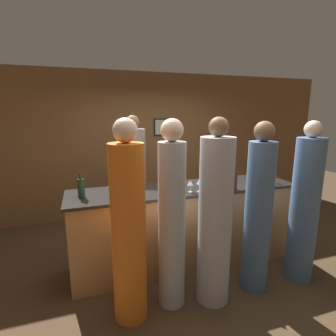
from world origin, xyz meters
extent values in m
plane|color=#4C3823|center=(0.00, 0.00, 0.00)|extent=(14.00, 14.00, 0.00)
cube|color=brown|center=(0.00, 2.05, 1.40)|extent=(8.00, 0.06, 2.80)
cube|color=black|center=(0.35, 2.01, 1.75)|extent=(0.44, 0.02, 0.34)
cube|color=#B7C6B2|center=(0.35, 2.00, 1.75)|extent=(0.39, 0.00, 0.29)
cube|color=#B27F4C|center=(0.00, 0.00, 0.52)|extent=(2.93, 0.66, 1.05)
cube|color=black|center=(0.00, 0.00, 1.06)|extent=(2.99, 0.72, 0.04)
cylinder|color=gray|center=(-0.52, 0.84, 0.90)|extent=(0.37, 0.37, 1.80)
sphere|color=brown|center=(-0.52, 0.84, 1.90)|extent=(0.20, 0.20, 0.20)
cylinder|color=#B2B2B7|center=(-0.42, -0.68, 0.88)|extent=(0.28, 0.28, 1.76)
sphere|color=beige|center=(-0.42, -0.68, 1.87)|extent=(0.22, 0.22, 0.22)
cylinder|color=#4C6B93|center=(1.23, -0.75, 0.88)|extent=(0.32, 0.32, 1.76)
sphere|color=beige|center=(1.23, -0.75, 1.86)|extent=(0.19, 0.19, 0.19)
cylinder|color=#B2B2B7|center=(0.03, -0.77, 0.90)|extent=(0.35, 0.35, 1.80)
sphere|color=brown|center=(0.03, -0.77, 1.90)|extent=(0.20, 0.20, 0.20)
cylinder|color=#4C6B93|center=(0.59, -0.73, 0.87)|extent=(0.30, 0.30, 1.73)
sphere|color=brown|center=(0.59, -0.73, 1.84)|extent=(0.22, 0.22, 0.22)
cylinder|color=orange|center=(-0.88, -0.73, 0.89)|extent=(0.33, 0.33, 1.77)
sphere|color=beige|center=(-0.88, -0.73, 1.88)|extent=(0.22, 0.22, 0.22)
cylinder|color=black|center=(0.55, -0.29, 1.19)|extent=(0.07, 0.07, 0.22)
cylinder|color=black|center=(0.55, -0.29, 1.34)|extent=(0.03, 0.03, 0.07)
cylinder|color=black|center=(0.40, -0.20, 1.20)|extent=(0.07, 0.07, 0.23)
cylinder|color=black|center=(0.40, -0.20, 1.35)|extent=(0.03, 0.03, 0.07)
cylinder|color=#19381E|center=(-1.29, -0.01, 1.19)|extent=(0.08, 0.08, 0.21)
cylinder|color=#19381E|center=(-1.29, -0.01, 1.33)|extent=(0.03, 0.03, 0.07)
cylinder|color=silver|center=(0.09, -0.23, 1.08)|extent=(0.05, 0.05, 0.00)
cylinder|color=silver|center=(0.09, -0.23, 1.13)|extent=(0.01, 0.01, 0.09)
cone|color=silver|center=(0.09, -0.23, 1.21)|extent=(0.07, 0.07, 0.07)
cylinder|color=silver|center=(0.30, -0.26, 1.08)|extent=(0.05, 0.05, 0.00)
cylinder|color=silver|center=(0.30, -0.26, 1.12)|extent=(0.01, 0.01, 0.08)
cone|color=silver|center=(0.30, -0.26, 1.20)|extent=(0.06, 0.06, 0.07)
cylinder|color=silver|center=(-0.02, -0.22, 1.08)|extent=(0.05, 0.05, 0.00)
cylinder|color=silver|center=(-0.02, -0.22, 1.13)|extent=(0.01, 0.01, 0.08)
cone|color=silver|center=(-0.02, -0.22, 1.20)|extent=(0.07, 0.07, 0.06)
cylinder|color=silver|center=(0.26, -0.02, 1.08)|extent=(0.05, 0.05, 0.00)
cylinder|color=silver|center=(0.26, -0.02, 1.13)|extent=(0.01, 0.01, 0.08)
cone|color=silver|center=(0.26, -0.02, 1.21)|extent=(0.07, 0.07, 0.07)
cylinder|color=silver|center=(1.13, -0.28, 1.08)|extent=(0.05, 0.05, 0.00)
cylinder|color=silver|center=(1.13, -0.28, 1.13)|extent=(0.01, 0.01, 0.08)
cone|color=silver|center=(1.13, -0.28, 1.20)|extent=(0.06, 0.06, 0.06)
cylinder|color=silver|center=(-0.18, -0.18, 1.08)|extent=(0.05, 0.05, 0.00)
cylinder|color=silver|center=(-0.18, -0.18, 1.14)|extent=(0.01, 0.01, 0.10)
cone|color=silver|center=(-0.18, -0.18, 1.22)|extent=(0.08, 0.08, 0.06)
cylinder|color=silver|center=(1.25, -0.18, 1.08)|extent=(0.05, 0.05, 0.00)
cylinder|color=silver|center=(1.25, -0.18, 1.13)|extent=(0.01, 0.01, 0.09)
cone|color=silver|center=(1.25, -0.18, 1.21)|extent=(0.07, 0.07, 0.07)
camera|label=1|loc=(-1.25, -3.06, 2.04)|focal=28.00mm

